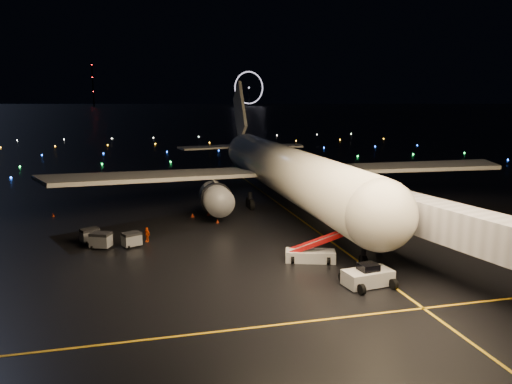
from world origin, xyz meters
TOP-DOWN VIEW (x-y plane):
  - ground at (0.00, 300.00)m, footprint 2000.00×2000.00m
  - lane_centre at (12.00, 15.00)m, footprint 0.25×80.00m
  - lane_cross at (-5.00, -10.00)m, footprint 60.00×0.25m
  - airliner at (11.74, 27.23)m, footprint 63.99×60.80m
  - pushback_tug at (10.03, -4.85)m, footprint 4.24×2.61m
  - belt_loader at (7.60, 2.19)m, footprint 7.11×3.96m
  - crew_c at (-7.26, 12.51)m, footprint 0.88×0.99m
  - safety_cone_0 at (1.46, 18.73)m, footprint 0.60×0.60m
  - safety_cone_1 at (0.97, 22.87)m, footprint 0.61×0.61m
  - safety_cone_2 at (-1.18, 22.45)m, footprint 0.61×0.61m
  - safety_cone_3 at (-18.77, 27.15)m, footprint 0.50×0.50m
  - ferris_wheel at (170.00, 720.00)m, footprint 49.33×16.80m
  - radio_mast at (-60.00, 740.00)m, footprint 1.80×1.80m
  - taxiway_lights at (0.00, 106.00)m, footprint 164.00×92.00m
  - baggage_cart_0 at (-8.86, 11.00)m, footprint 2.18×1.92m
  - baggage_cart_1 at (-11.93, 11.25)m, footprint 2.36×2.06m
  - baggage_cart_2 at (-13.19, 13.64)m, footprint 2.18×1.92m

SIDE VIEW (x-z plane):
  - ground at x=0.00m, z-range 0.00..0.00m
  - lane_centre at x=12.00m, z-range 0.00..0.02m
  - lane_cross at x=-5.00m, z-range 0.00..0.02m
  - taxiway_lights at x=0.00m, z-range 0.00..0.36m
  - safety_cone_3 at x=-18.77m, z-range 0.00..0.49m
  - safety_cone_0 at x=1.46m, z-range 0.00..0.52m
  - safety_cone_1 at x=0.97m, z-range 0.00..0.52m
  - safety_cone_2 at x=-1.18m, z-range 0.00..0.56m
  - baggage_cart_0 at x=-8.86m, z-range 0.00..1.54m
  - baggage_cart_2 at x=-13.19m, z-range 0.00..1.55m
  - crew_c at x=-7.26m, z-range 0.00..1.61m
  - baggage_cart_1 at x=-11.93m, z-range 0.00..1.67m
  - pushback_tug at x=10.03m, z-range 0.00..1.90m
  - belt_loader at x=7.60m, z-range 0.00..3.33m
  - airliner at x=11.74m, z-range 0.00..18.12m
  - ferris_wheel at x=170.00m, z-range 0.00..52.00m
  - radio_mast at x=-60.00m, z-range 0.00..64.00m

